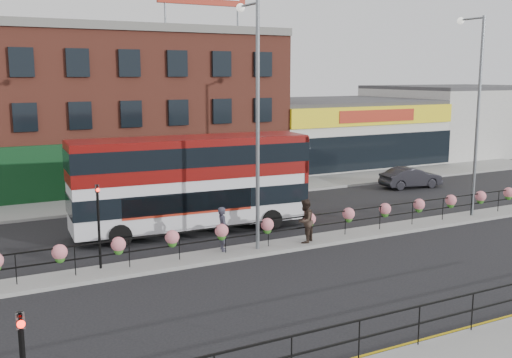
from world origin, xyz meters
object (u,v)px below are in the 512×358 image
double_decker_bus (192,174)px  lamp_column_east (475,99)px  pedestrian_b (305,221)px  pedestrian_a (223,229)px  lamp_column_west (255,105)px  car (411,177)px

double_decker_bus → lamp_column_east: size_ratio=1.12×
pedestrian_b → pedestrian_a: bearing=-45.4°
lamp_column_east → lamp_column_west: bearing=-179.4°
lamp_column_west → pedestrian_a: bearing=172.1°
double_decker_bus → pedestrian_b: size_ratio=5.91×
lamp_column_east → double_decker_bus: bearing=163.9°
double_decker_bus → lamp_column_east: (13.81, -3.98, 3.36)m
lamp_column_west → lamp_column_east: size_ratio=1.00×
car → lamp_column_west: size_ratio=0.42×
double_decker_bus → lamp_column_west: 5.44m
car → pedestrian_a: (-17.11, -7.61, 0.40)m
lamp_column_west → pedestrian_b: bearing=-9.5°
lamp_column_west → lamp_column_east: 12.67m
car → pedestrian_a: bearing=121.1°
car → lamp_column_east: (-3.05, -7.66, 5.44)m
double_decker_bus → car: 17.39m
car → lamp_column_west: 18.37m
car → lamp_column_west: (-15.72, -7.80, 5.45)m
pedestrian_b → lamp_column_west: bearing=-46.0°
double_decker_bus → lamp_column_east: 14.76m
pedestrian_b → lamp_column_west: (-2.26, 0.38, 5.02)m
double_decker_bus → lamp_column_east: lamp_column_east is taller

